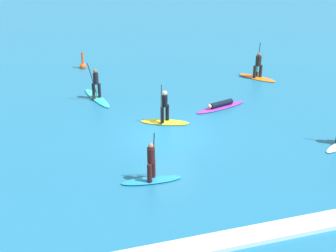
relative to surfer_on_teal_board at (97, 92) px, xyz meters
name	(u,v)px	position (x,y,z in m)	size (l,w,h in m)	color
ground_plane	(168,135)	(2.57, -5.64, -0.42)	(120.00, 120.00, 0.00)	#1E6B93
surfer_on_teal_board	(97,92)	(0.00, 0.00, 0.00)	(1.34, 3.28, 2.26)	#33C6CC
surfer_on_blue_board	(151,171)	(0.71, -9.48, 0.05)	(2.57, 0.87, 2.18)	#1E8CD1
surfer_on_purple_board	(220,106)	(6.29, -3.26, -0.29)	(3.22, 1.43, 0.39)	purple
surfer_on_yellow_board	(165,114)	(2.82, -4.22, 0.05)	(2.59, 1.65, 2.14)	yellow
surfer_on_orange_board	(258,71)	(10.32, 0.48, 0.07)	(2.10, 2.45, 2.24)	orange
marker_buoy	(83,65)	(-0.01, 5.62, -0.22)	(0.46, 0.46, 1.24)	#E55119
wave_crest	(238,238)	(2.57, -14.04, -0.33)	(22.86, 0.90, 0.18)	white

